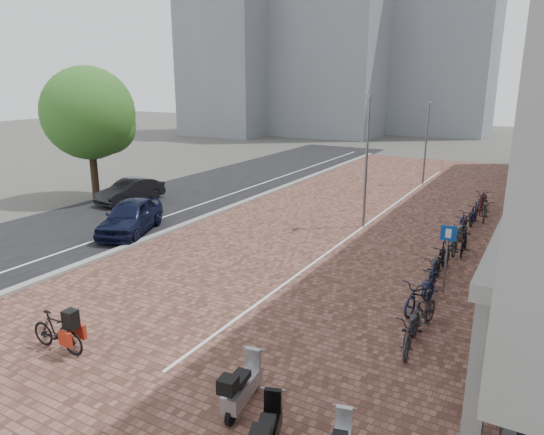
% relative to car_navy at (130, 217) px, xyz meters
% --- Properties ---
extents(ground, '(140.00, 140.00, 0.00)m').
position_rel_car_navy_xyz_m(ground, '(6.50, -4.75, -0.75)').
color(ground, '#474442').
rests_on(ground, ground).
extents(plaza_brick, '(14.50, 42.00, 0.04)m').
position_rel_car_navy_xyz_m(plaza_brick, '(8.50, 7.25, -0.74)').
color(plaza_brick, brown).
rests_on(plaza_brick, ground).
extents(street_asphalt, '(8.00, 50.00, 0.03)m').
position_rel_car_navy_xyz_m(street_asphalt, '(-2.50, 7.25, -0.75)').
color(street_asphalt, black).
rests_on(street_asphalt, ground).
extents(curb, '(0.35, 42.00, 0.14)m').
position_rel_car_navy_xyz_m(curb, '(1.40, 7.25, -0.68)').
color(curb, gray).
rests_on(curb, ground).
extents(lane_line, '(0.12, 44.00, 0.00)m').
position_rel_car_navy_xyz_m(lane_line, '(-0.50, 7.25, -0.73)').
color(lane_line, white).
rests_on(lane_line, street_asphalt).
extents(parking_line, '(0.10, 30.00, 0.00)m').
position_rel_car_navy_xyz_m(parking_line, '(8.70, 7.25, -0.72)').
color(parking_line, white).
rests_on(parking_line, plaza_brick).
extents(bg_towers, '(33.00, 23.00, 32.00)m').
position_rel_car_navy_xyz_m(bg_towers, '(-7.84, 44.18, 13.21)').
color(bg_towers, gray).
rests_on(bg_towers, ground).
extents(car_navy, '(3.34, 4.76, 1.50)m').
position_rel_car_navy_xyz_m(car_navy, '(0.00, 0.00, 0.00)').
color(car_navy, black).
rests_on(car_navy, ground).
extents(car_dark, '(1.65, 4.06, 1.31)m').
position_rel_car_navy_xyz_m(car_dark, '(-4.19, 4.19, -0.10)').
color(car_dark, black).
rests_on(car_dark, ground).
extents(hero_bike, '(1.76, 0.56, 1.23)m').
position_rel_car_navy_xyz_m(hero_bike, '(5.74, -8.27, -0.21)').
color(hero_bike, black).
rests_on(hero_bike, ground).
extents(scooter_mid, '(0.95, 1.60, 1.05)m').
position_rel_car_navy_xyz_m(scooter_mid, '(12.14, -8.83, -0.23)').
color(scooter_mid, black).
rests_on(scooter_mid, ground).
extents(scooter_back, '(0.73, 1.67, 1.11)m').
position_rel_car_navy_xyz_m(scooter_back, '(11.00, -7.89, -0.20)').
color(scooter_back, '#97989C').
rests_on(scooter_back, ground).
extents(parking_sign, '(0.48, 0.11, 2.28)m').
position_rel_car_navy_xyz_m(parking_sign, '(13.44, 0.07, 0.76)').
color(parking_sign, slate).
rests_on(parking_sign, ground).
extents(lamp_near, '(0.12, 0.12, 5.91)m').
position_rel_car_navy_xyz_m(lamp_near, '(8.68, 5.95, 2.20)').
color(lamp_near, gray).
rests_on(lamp_near, ground).
extents(lamp_far, '(0.12, 0.12, 5.21)m').
position_rel_car_navy_xyz_m(lamp_far, '(8.71, 17.17, 1.85)').
color(lamp_far, gray).
rests_on(lamp_far, ground).
extents(street_tree, '(5.05, 5.05, 7.35)m').
position_rel_car_navy_xyz_m(street_tree, '(-6.38, 3.94, 3.92)').
color(street_tree, '#382619').
rests_on(street_tree, ground).
extents(bike_row, '(1.33, 18.12, 1.05)m').
position_rel_car_navy_xyz_m(bike_row, '(13.11, 4.30, -0.23)').
color(bike_row, '#222227').
rests_on(bike_row, ground).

